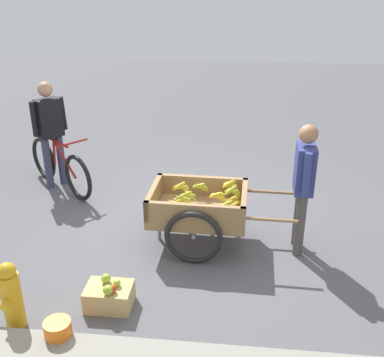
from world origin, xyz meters
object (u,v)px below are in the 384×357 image
object	(u,v)px
bicycle	(60,166)
fruit_cart	(200,209)
plastic_bucket	(58,334)
fire_hydrant	(11,296)
apple_crate	(109,296)
vendor_person	(304,179)
cyclist_person	(50,126)

from	to	relation	value
bicycle	fruit_cart	bearing A→B (deg)	149.54
fruit_cart	bicycle	xyz separation A→B (m)	(2.17, -1.27, -0.09)
bicycle	plastic_bucket	distance (m)	3.27
bicycle	fire_hydrant	xyz separation A→B (m)	(-0.64, 2.87, -0.02)
plastic_bucket	apple_crate	world-z (taller)	apple_crate
fruit_cart	vendor_person	world-z (taller)	vendor_person
plastic_bucket	fruit_cart	bearing A→B (deg)	-120.14
fruit_cart	vendor_person	xyz separation A→B (m)	(-1.14, 0.03, 0.45)
cyclist_person	apple_crate	bearing A→B (deg)	120.37
fruit_cart	apple_crate	bearing A→B (deg)	58.95
cyclist_person	vendor_person	bearing A→B (deg)	157.63
fire_hydrant	plastic_bucket	xyz separation A→B (m)	(-0.48, 0.20, -0.21)
bicycle	apple_crate	size ratio (longest dim) A/B	2.97
cyclist_person	plastic_bucket	bearing A→B (deg)	111.41
fruit_cart	vendor_person	size ratio (longest dim) A/B	1.11
fruit_cart	bicycle	distance (m)	2.51
bicycle	cyclist_person	bearing A→B (deg)	-40.23
fire_hydrant	apple_crate	world-z (taller)	fire_hydrant
cyclist_person	plastic_bucket	distance (m)	3.49
bicycle	plastic_bucket	xyz separation A→B (m)	(-1.12, 3.07, -0.22)
bicycle	apple_crate	xyz separation A→B (m)	(-1.42, 2.52, -0.23)
fire_hydrant	vendor_person	bearing A→B (deg)	-149.64
cyclist_person	fruit_cart	bearing A→B (deg)	148.98
fruit_cart	cyclist_person	xyz separation A→B (m)	(2.28, -1.37, 0.49)
bicycle	fire_hydrant	distance (m)	2.94
vendor_person	fruit_cart	bearing A→B (deg)	-1.76
bicycle	fire_hydrant	world-z (taller)	bicycle
fire_hydrant	apple_crate	bearing A→B (deg)	-155.73
plastic_bucket	apple_crate	xyz separation A→B (m)	(-0.29, -0.55, -0.01)
fire_hydrant	plastic_bucket	distance (m)	0.56
cyclist_person	plastic_bucket	world-z (taller)	cyclist_person
fruit_cart	plastic_bucket	bearing A→B (deg)	59.86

